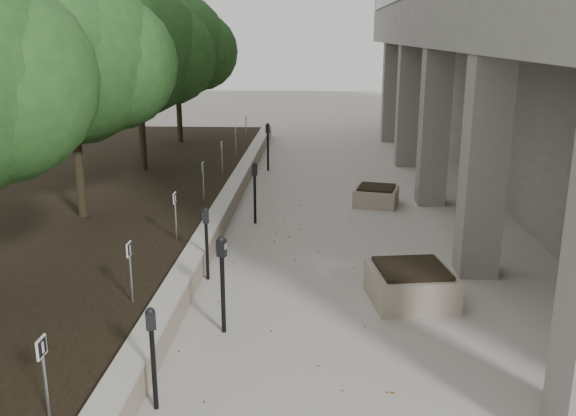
% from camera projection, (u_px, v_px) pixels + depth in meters
% --- Properties ---
extents(retaining_wall, '(0.39, 26.00, 0.50)m').
position_uv_depth(retaining_wall, '(222.00, 212.00, 14.72)').
color(retaining_wall, tan).
rests_on(retaining_wall, ground).
extents(planting_bed, '(7.00, 26.00, 0.40)m').
position_uv_depth(planting_bed, '(71.00, 212.00, 14.91)').
color(planting_bed, black).
rests_on(planting_bed, ground).
extents(crabapple_tree_3, '(4.60, 4.00, 5.44)m').
position_uv_depth(crabapple_tree_3, '(72.00, 93.00, 13.13)').
color(crabapple_tree_3, '#1E4B1C').
rests_on(crabapple_tree_3, planting_bed).
extents(crabapple_tree_4, '(4.60, 4.00, 5.44)m').
position_uv_depth(crabapple_tree_4, '(139.00, 78.00, 17.94)').
color(crabapple_tree_4, '#1E4B1C').
rests_on(crabapple_tree_4, planting_bed).
extents(crabapple_tree_5, '(4.60, 4.00, 5.44)m').
position_uv_depth(crabapple_tree_5, '(177.00, 68.00, 22.74)').
color(crabapple_tree_5, '#1E4B1C').
rests_on(crabapple_tree_5, planting_bed).
extents(parking_sign_2, '(0.04, 0.22, 0.96)m').
position_uv_depth(parking_sign_2, '(45.00, 380.00, 6.40)').
color(parking_sign_2, black).
rests_on(parking_sign_2, planting_bed).
extents(parking_sign_3, '(0.04, 0.22, 0.96)m').
position_uv_depth(parking_sign_3, '(131.00, 273.00, 9.29)').
color(parking_sign_3, black).
rests_on(parking_sign_3, planting_bed).
extents(parking_sign_4, '(0.04, 0.22, 0.96)m').
position_uv_depth(parking_sign_4, '(176.00, 216.00, 12.17)').
color(parking_sign_4, black).
rests_on(parking_sign_4, planting_bed).
extents(parking_sign_5, '(0.04, 0.22, 0.96)m').
position_uv_depth(parking_sign_5, '(203.00, 181.00, 15.06)').
color(parking_sign_5, black).
rests_on(parking_sign_5, planting_bed).
extents(parking_sign_6, '(0.04, 0.22, 0.96)m').
position_uv_depth(parking_sign_6, '(222.00, 158.00, 17.94)').
color(parking_sign_6, black).
rests_on(parking_sign_6, planting_bed).
extents(parking_sign_7, '(0.04, 0.22, 0.96)m').
position_uv_depth(parking_sign_7, '(236.00, 141.00, 20.83)').
color(parking_sign_7, black).
rests_on(parking_sign_7, planting_bed).
extents(parking_sign_8, '(0.04, 0.22, 0.96)m').
position_uv_depth(parking_sign_8, '(246.00, 128.00, 23.71)').
color(parking_sign_8, black).
rests_on(parking_sign_8, planting_bed).
extents(parking_meter_1, '(0.16, 0.13, 1.32)m').
position_uv_depth(parking_meter_1, '(153.00, 359.00, 7.25)').
color(parking_meter_1, black).
rests_on(parking_meter_1, ground).
extents(parking_meter_2, '(0.18, 0.15, 1.52)m').
position_uv_depth(parking_meter_2, '(223.00, 285.00, 9.13)').
color(parking_meter_2, black).
rests_on(parking_meter_2, ground).
extents(parking_meter_3, '(0.15, 0.12, 1.36)m').
position_uv_depth(parking_meter_3, '(207.00, 244.00, 11.16)').
color(parking_meter_3, black).
rests_on(parking_meter_3, ground).
extents(parking_meter_4, '(0.17, 0.13, 1.47)m').
position_uv_depth(parking_meter_4, '(255.00, 193.00, 14.51)').
color(parking_meter_4, black).
rests_on(parking_meter_4, ground).
extents(parking_meter_5, '(0.16, 0.12, 1.57)m').
position_uv_depth(parking_meter_5, '(268.00, 147.00, 20.18)').
color(parking_meter_5, black).
rests_on(parking_meter_5, ground).
extents(planter_front, '(1.50, 1.50, 0.62)m').
position_uv_depth(planter_front, '(411.00, 284.00, 10.34)').
color(planter_front, tan).
rests_on(planter_front, ground).
extents(planter_back, '(1.29, 1.29, 0.50)m').
position_uv_depth(planter_back, '(376.00, 196.00, 16.23)').
color(planter_back, tan).
rests_on(planter_back, ground).
extents(berry_scatter, '(3.30, 14.10, 0.02)m').
position_uv_depth(berry_scatter, '(286.00, 289.00, 10.85)').
color(berry_scatter, maroon).
rests_on(berry_scatter, ground).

